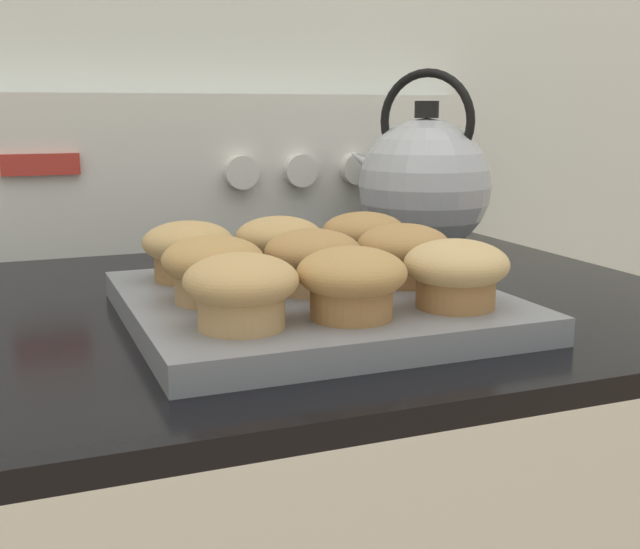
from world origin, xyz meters
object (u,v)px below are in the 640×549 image
Objects in this scene: muffin_r1_c1 at (313,259)px; muffin_pan at (311,305)px; muffin_r2_c0 at (188,249)px; muffin_r0_c0 at (241,289)px; tea_kettle at (424,183)px; muffin_r1_c0 at (213,267)px; muffin_r0_c2 at (456,271)px; muffin_r2_c2 at (364,237)px; muffin_r1_c2 at (403,252)px; muffin_r0_c1 at (352,281)px; muffin_r2_c1 at (279,243)px.

muffin_pan is at bearing -139.18° from muffin_r1_c1.
muffin_r2_c0 is (-0.09, 0.09, 0.00)m from muffin_r1_c1.
muffin_r1_c1 is at bearing 44.86° from muffin_r0_c0.
tea_kettle reaches higher than muffin_r1_c1.
muffin_r0_c2 is at bearing -27.06° from muffin_r1_c0.
muffin_r2_c0 is 0.17m from muffin_r2_c2.
muffin_r1_c2 is at bearing 89.15° from muffin_r0_c2.
muffin_r1_c2 is 1.00× the size of muffin_r2_c0.
muffin_r0_c1 is 0.42m from tea_kettle.
muffin_r1_c0 is at bearing 89.21° from muffin_r0_c0.
muffin_r0_c2 is at bearing -64.67° from muffin_r2_c1.
muffin_r1_c1 is 0.35m from tea_kettle.
tea_kettle is (0.24, 0.34, 0.03)m from muffin_r0_c1.
muffin_r0_c2 and muffin_r2_c1 have the same top height.
muffin_r2_c0 is (-0.17, 0.18, 0.00)m from muffin_r0_c2.
muffin_r0_c0 is at bearing -135.13° from muffin_r2_c2.
muffin_r1_c0 is 1.00× the size of muffin_r2_c0.
muffin_r2_c1 is (0.00, 0.18, 0.00)m from muffin_r0_c1.
muffin_r1_c0 is 0.19m from muffin_r2_c2.
muffin_r1_c0 is at bearing -90.07° from muffin_r2_c0.
muffin_pan is 3.71× the size of muffin_r0_c2.
tea_kettle reaches higher than muffin_r2_c2.
muffin_pan is 3.71× the size of muffin_r0_c0.
muffin_r0_c0 is 0.37× the size of tea_kettle.
muffin_r2_c1 is at bearing 179.75° from muffin_r2_c2.
muffin_r2_c0 is at bearing 114.66° from muffin_r0_c1.
muffin_r1_c0 is (-0.08, -0.00, 0.04)m from muffin_pan.
muffin_r1_c0 and muffin_r2_c2 have the same top height.
muffin_r2_c1 is at bearing -146.23° from tea_kettle.
muffin_r0_c0 is 1.00× the size of muffin_r0_c2.
muffin_pan is at bearing 1.20° from muffin_r1_c0.
muffin_r0_c2 is (0.09, 0.00, 0.00)m from muffin_r0_c1.
muffin_r1_c2 and muffin_r2_c2 have the same top height.
muffin_r0_c0 is 0.19m from muffin_r2_c1.
muffin_r2_c0 is at bearing 133.68° from muffin_pan.
muffin_r1_c1 is at bearing -45.05° from muffin_r2_c0.
muffin_r0_c1 is at bearing -47.00° from muffin_r1_c0.
muffin_r0_c0 is at bearing 178.90° from muffin_r0_c2.
muffin_r0_c2 is at bearing -90.85° from muffin_r1_c2.
muffin_r0_c0 is at bearing -153.16° from muffin_r1_c2.
muffin_r2_c1 is (-0.00, 0.09, 0.00)m from muffin_r1_c1.
tea_kettle is at bearing 46.35° from muffin_r2_c2.
tea_kettle is at bearing 45.79° from muffin_pan.
muffin_r1_c1 is 1.00× the size of muffin_r2_c2.
muffin_pan is 3.71× the size of muffin_r0_c1.
muffin_r0_c0 and muffin_r2_c2 have the same top height.
muffin_r2_c2 is (0.17, -0.00, 0.00)m from muffin_r2_c0.
muffin_r0_c0 is 1.00× the size of muffin_r1_c0.
tea_kettle is (0.24, 0.25, 0.03)m from muffin_r1_c1.
muffin_r0_c1 and muffin_r2_c2 have the same top height.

